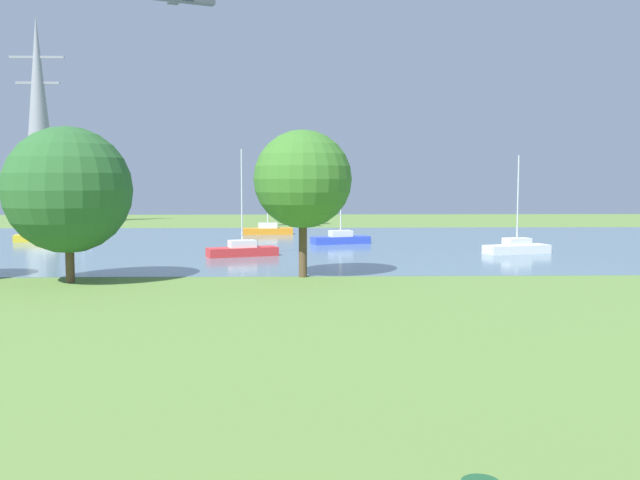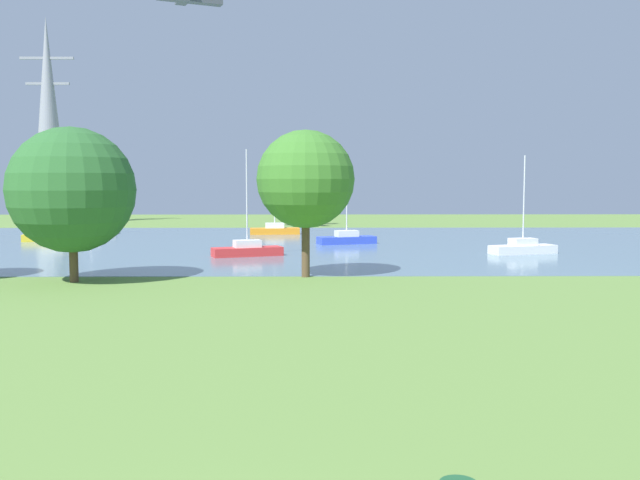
{
  "view_description": "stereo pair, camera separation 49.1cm",
  "coord_description": "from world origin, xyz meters",
  "px_view_note": "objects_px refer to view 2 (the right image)",
  "views": [
    {
      "loc": [
        1.0,
        -7.37,
        5.11
      ],
      "look_at": [
        1.8,
        21.14,
        2.73
      ],
      "focal_mm": 39.13,
      "sensor_mm": 36.0,
      "label": 1
    },
    {
      "loc": [
        1.49,
        -7.38,
        5.11
      ],
      "look_at": [
        1.8,
        21.14,
        2.73
      ],
      "focal_mm": 39.13,
      "sensor_mm": 36.0,
      "label": 2
    }
  ],
  "objects_px": {
    "sailboat_orange": "(275,229)",
    "tree_mid_shore": "(306,179)",
    "sailboat_red": "(247,249)",
    "electricity_pylon": "(49,121)",
    "tree_east_near": "(72,190)",
    "sailboat_yellow": "(52,236)",
    "sailboat_blue": "(347,239)",
    "sailboat_white": "(523,247)",
    "sailboat_gray": "(91,230)"
  },
  "relations": [
    {
      "from": "tree_east_near",
      "to": "electricity_pylon",
      "type": "height_order",
      "value": "electricity_pylon"
    },
    {
      "from": "sailboat_blue",
      "to": "tree_mid_shore",
      "type": "bearing_deg",
      "value": -99.08
    },
    {
      "from": "sailboat_orange",
      "to": "sailboat_blue",
      "type": "bearing_deg",
      "value": -58.57
    },
    {
      "from": "sailboat_white",
      "to": "tree_east_near",
      "type": "height_order",
      "value": "tree_east_near"
    },
    {
      "from": "sailboat_white",
      "to": "sailboat_red",
      "type": "relative_size",
      "value": 0.95
    },
    {
      "from": "tree_east_near",
      "to": "sailboat_white",
      "type": "bearing_deg",
      "value": 26.73
    },
    {
      "from": "sailboat_orange",
      "to": "electricity_pylon",
      "type": "distance_m",
      "value": 34.96
    },
    {
      "from": "sailboat_orange",
      "to": "sailboat_yellow",
      "type": "bearing_deg",
      "value": -157.7
    },
    {
      "from": "sailboat_blue",
      "to": "tree_east_near",
      "type": "distance_m",
      "value": 26.74
    },
    {
      "from": "sailboat_gray",
      "to": "tree_east_near",
      "type": "xyz_separation_m",
      "value": [
        9.45,
        -32.62,
        4.23
      ]
    },
    {
      "from": "sailboat_blue",
      "to": "sailboat_orange",
      "type": "bearing_deg",
      "value": 121.43
    },
    {
      "from": "sailboat_yellow",
      "to": "sailboat_gray",
      "type": "height_order",
      "value": "sailboat_gray"
    },
    {
      "from": "sailboat_yellow",
      "to": "tree_east_near",
      "type": "relative_size",
      "value": 0.86
    },
    {
      "from": "electricity_pylon",
      "to": "sailboat_orange",
      "type": "bearing_deg",
      "value": -31.46
    },
    {
      "from": "sailboat_white",
      "to": "sailboat_gray",
      "type": "bearing_deg",
      "value": 152.64
    },
    {
      "from": "sailboat_red",
      "to": "electricity_pylon",
      "type": "xyz_separation_m",
      "value": [
        -27.21,
        37.16,
        11.95
      ]
    },
    {
      "from": "electricity_pylon",
      "to": "sailboat_yellow",
      "type": "bearing_deg",
      "value": -69.55
    },
    {
      "from": "sailboat_blue",
      "to": "sailboat_orange",
      "type": "relative_size",
      "value": 0.77
    },
    {
      "from": "sailboat_white",
      "to": "tree_east_near",
      "type": "relative_size",
      "value": 0.88
    },
    {
      "from": "sailboat_blue",
      "to": "sailboat_red",
      "type": "distance_m",
      "value": 11.89
    },
    {
      "from": "tree_east_near",
      "to": "electricity_pylon",
      "type": "relative_size",
      "value": 0.32
    },
    {
      "from": "sailboat_orange",
      "to": "tree_mid_shore",
      "type": "bearing_deg",
      "value": -83.81
    },
    {
      "from": "sailboat_yellow",
      "to": "sailboat_orange",
      "type": "relative_size",
      "value": 0.85
    },
    {
      "from": "sailboat_gray",
      "to": "tree_mid_shore",
      "type": "bearing_deg",
      "value": -55.39
    },
    {
      "from": "sailboat_gray",
      "to": "sailboat_red",
      "type": "distance_m",
      "value": 26.56
    },
    {
      "from": "tree_east_near",
      "to": "tree_mid_shore",
      "type": "xyz_separation_m",
      "value": [
        11.83,
        1.79,
        0.54
      ]
    },
    {
      "from": "sailboat_red",
      "to": "tree_east_near",
      "type": "height_order",
      "value": "tree_east_near"
    },
    {
      "from": "sailboat_yellow",
      "to": "sailboat_blue",
      "type": "bearing_deg",
      "value": -6.64
    },
    {
      "from": "sailboat_orange",
      "to": "tree_mid_shore",
      "type": "distance_m",
      "value": 31.11
    },
    {
      "from": "sailboat_white",
      "to": "sailboat_gray",
      "type": "height_order",
      "value": "sailboat_gray"
    },
    {
      "from": "sailboat_blue",
      "to": "electricity_pylon",
      "type": "xyz_separation_m",
      "value": [
        -34.53,
        27.78,
        11.96
      ]
    },
    {
      "from": "sailboat_gray",
      "to": "sailboat_blue",
      "type": "height_order",
      "value": "sailboat_gray"
    },
    {
      "from": "sailboat_orange",
      "to": "sailboat_red",
      "type": "bearing_deg",
      "value": -92.34
    },
    {
      "from": "sailboat_blue",
      "to": "sailboat_orange",
      "type": "height_order",
      "value": "sailboat_orange"
    },
    {
      "from": "tree_mid_shore",
      "to": "tree_east_near",
      "type": "bearing_deg",
      "value": -171.42
    },
    {
      "from": "tree_east_near",
      "to": "sailboat_blue",
      "type": "bearing_deg",
      "value": 55.34
    },
    {
      "from": "sailboat_yellow",
      "to": "tree_east_near",
      "type": "xyz_separation_m",
      "value": [
        10.25,
        -24.65,
        4.24
      ]
    },
    {
      "from": "sailboat_white",
      "to": "electricity_pylon",
      "type": "height_order",
      "value": "electricity_pylon"
    },
    {
      "from": "sailboat_gray",
      "to": "tree_mid_shore",
      "type": "xyz_separation_m",
      "value": [
        21.28,
        -30.84,
        4.78
      ]
    },
    {
      "from": "sailboat_yellow",
      "to": "sailboat_gray",
      "type": "xyz_separation_m",
      "value": [
        0.8,
        7.97,
        0.0
      ]
    },
    {
      "from": "tree_east_near",
      "to": "tree_mid_shore",
      "type": "distance_m",
      "value": 11.98
    },
    {
      "from": "sailboat_white",
      "to": "sailboat_blue",
      "type": "bearing_deg",
      "value": 146.5
    },
    {
      "from": "sailboat_gray",
      "to": "sailboat_blue",
      "type": "relative_size",
      "value": 1.16
    },
    {
      "from": "sailboat_orange",
      "to": "electricity_pylon",
      "type": "height_order",
      "value": "electricity_pylon"
    },
    {
      "from": "sailboat_gray",
      "to": "sailboat_orange",
      "type": "bearing_deg",
      "value": -0.87
    },
    {
      "from": "sailboat_yellow",
      "to": "tree_east_near",
      "type": "height_order",
      "value": "tree_east_near"
    },
    {
      "from": "sailboat_orange",
      "to": "electricity_pylon",
      "type": "bearing_deg",
      "value": 148.54
    },
    {
      "from": "sailboat_red",
      "to": "electricity_pylon",
      "type": "relative_size",
      "value": 0.3
    },
    {
      "from": "sailboat_white",
      "to": "sailboat_red",
      "type": "distance_m",
      "value": 19.51
    },
    {
      "from": "tree_east_near",
      "to": "sailboat_yellow",
      "type": "bearing_deg",
      "value": 112.57
    }
  ]
}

